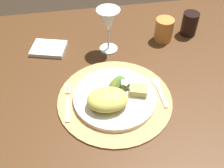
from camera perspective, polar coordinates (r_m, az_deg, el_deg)
name	(u,v)px	position (r m, az deg, el deg)	size (l,w,h in m)	color
dining_table	(133,105)	(0.95, 4.32, -4.29)	(1.48, 1.01, 0.75)	#4D2D17
placemat	(115,99)	(0.84, 0.58, -3.21)	(0.35, 0.35, 0.01)	tan
dinner_plate	(115,97)	(0.83, 0.59, -2.73)	(0.25, 0.25, 0.01)	silver
pasta_serving	(108,99)	(0.78, -0.92, -3.23)	(0.12, 0.09, 0.05)	#D7CB58
salad_greens	(120,83)	(0.85, 1.70, 0.13)	(0.08, 0.07, 0.03)	#487529
bread_piece	(138,91)	(0.83, 5.34, -1.38)	(0.05, 0.04, 0.02)	tan
fork	(68,103)	(0.83, -9.21, -4.01)	(0.02, 0.16, 0.00)	silver
spoon	(158,87)	(0.88, 9.48, -0.53)	(0.03, 0.13, 0.01)	silver
napkin	(49,49)	(1.04, -13.00, 7.19)	(0.12, 0.09, 0.01)	silver
wine_glass	(108,22)	(0.96, -0.78, 12.75)	(0.08, 0.08, 0.16)	silver
amber_tumbler	(164,30)	(1.07, 10.71, 11.01)	(0.07, 0.07, 0.09)	#CE863E
dark_tumbler	(190,24)	(1.12, 15.80, 11.94)	(0.06, 0.06, 0.09)	black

